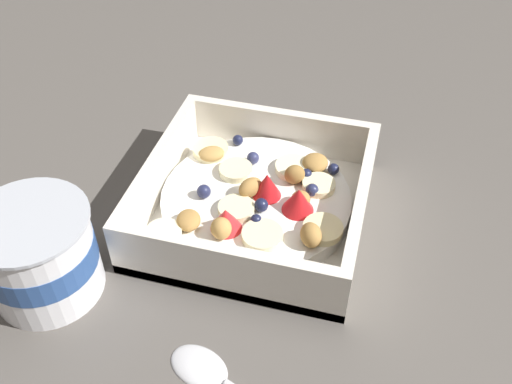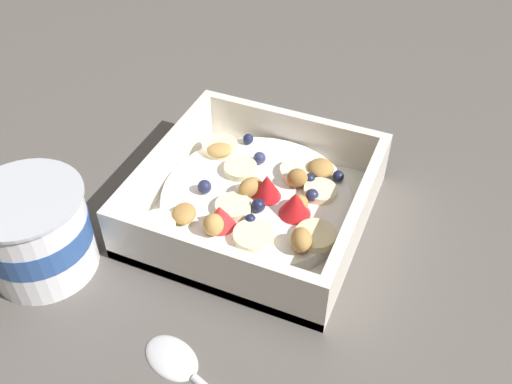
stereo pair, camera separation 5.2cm
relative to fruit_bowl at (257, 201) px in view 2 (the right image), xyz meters
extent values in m
plane|color=#56514C|center=(0.02, -0.01, -0.02)|extent=(2.40, 2.40, 0.00)
cube|color=white|center=(0.00, 0.00, -0.01)|extent=(0.20, 0.20, 0.01)
cube|color=white|center=(0.00, -0.09, 0.01)|extent=(0.20, 0.01, 0.06)
cube|color=white|center=(0.00, 0.10, 0.01)|extent=(0.20, 0.01, 0.06)
cube|color=white|center=(-0.09, 0.00, 0.01)|extent=(0.01, 0.18, 0.06)
cube|color=white|center=(0.10, 0.00, 0.01)|extent=(0.01, 0.18, 0.06)
cylinder|color=white|center=(0.00, 0.00, 0.00)|extent=(0.18, 0.18, 0.02)
cylinder|color=#F4EAB7|center=(-0.05, -0.02, 0.01)|extent=(0.05, 0.05, 0.01)
cylinder|color=#F7EFC6|center=(0.04, -0.02, 0.01)|extent=(0.05, 0.05, 0.01)
cylinder|color=beige|center=(-0.03, -0.07, 0.01)|extent=(0.05, 0.05, 0.01)
cylinder|color=#F4EAB7|center=(-0.02, 0.01, 0.01)|extent=(0.05, 0.05, 0.01)
cylinder|color=#F4EAB7|center=(0.03, -0.05, 0.01)|extent=(0.03, 0.03, 0.01)
cylinder|color=#F4EAB7|center=(0.03, 0.03, 0.01)|extent=(0.04, 0.04, 0.01)
cylinder|color=#F7EFC6|center=(-0.07, 0.06, 0.01)|extent=(0.04, 0.04, 0.01)
cylinder|color=beige|center=(0.05, 0.06, 0.01)|extent=(0.05, 0.05, 0.01)
cone|color=red|center=(-0.01, -0.04, 0.02)|extent=(0.03, 0.03, 0.02)
cone|color=red|center=(-0.05, 0.01, 0.02)|extent=(0.03, 0.03, 0.02)
cone|color=red|center=(0.00, -0.01, 0.02)|extent=(0.03, 0.03, 0.03)
sphere|color=#191E3D|center=(-0.02, -0.01, 0.01)|extent=(0.01, 0.01, 0.01)
sphere|color=navy|center=(0.04, 0.02, 0.01)|extent=(0.01, 0.01, 0.01)
sphere|color=#23284C|center=(0.01, -0.05, 0.01)|extent=(0.01, 0.01, 0.01)
sphere|color=#191E3D|center=(0.04, -0.04, 0.01)|extent=(0.01, 0.01, 0.01)
sphere|color=#23284C|center=(-0.01, 0.05, 0.01)|extent=(0.01, 0.01, 0.01)
sphere|color=#191E3D|center=(0.05, -0.06, 0.01)|extent=(0.01, 0.01, 0.01)
sphere|color=#191E3D|center=(-0.03, -0.01, 0.01)|extent=(0.01, 0.01, 0.01)
sphere|color=#191E3D|center=(0.07, 0.04, 0.01)|extent=(0.01, 0.01, 0.01)
ellipsoid|color=#AD7F42|center=(-0.04, -0.06, 0.02)|extent=(0.03, 0.03, 0.02)
ellipsoid|color=#AD7F42|center=(0.00, -0.04, 0.01)|extent=(0.02, 0.02, 0.01)
ellipsoid|color=#AD7F42|center=(0.00, 0.01, 0.02)|extent=(0.03, 0.03, 0.02)
ellipsoid|color=olive|center=(0.03, -0.03, 0.02)|extent=(0.02, 0.02, 0.02)
ellipsoid|color=#AD7F42|center=(-0.05, 0.05, 0.01)|extent=(0.03, 0.03, 0.01)
ellipsoid|color=tan|center=(-0.06, 0.02, 0.02)|extent=(0.03, 0.02, 0.02)
ellipsoid|color=tan|center=(0.04, 0.06, 0.01)|extent=(0.03, 0.03, 0.01)
ellipsoid|color=#AD7F42|center=(0.05, -0.04, 0.01)|extent=(0.03, 0.03, 0.01)
ellipsoid|color=silver|center=(-0.16, 0.00, -0.01)|extent=(0.05, 0.06, 0.01)
cylinder|color=white|center=(-0.13, 0.15, 0.02)|extent=(0.09, 0.09, 0.08)
cylinder|color=#2D5193|center=(-0.13, 0.15, 0.02)|extent=(0.09, 0.09, 0.02)
cylinder|color=#B7BCC6|center=(-0.13, 0.15, 0.06)|extent=(0.09, 0.09, 0.00)
camera|label=1|loc=(-0.37, -0.10, 0.37)|focal=40.10mm
camera|label=2|loc=(-0.35, -0.15, 0.37)|focal=40.10mm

